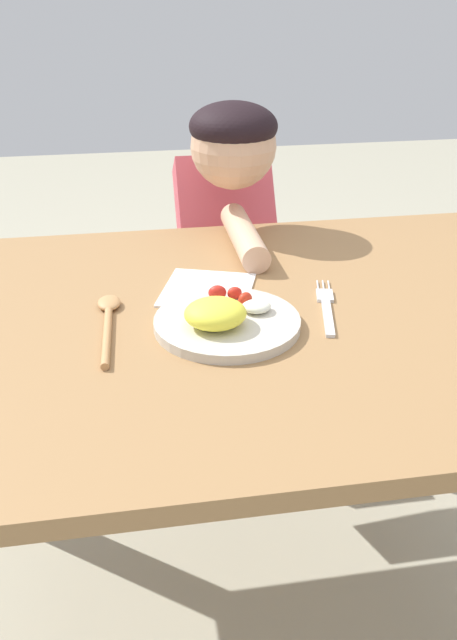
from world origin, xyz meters
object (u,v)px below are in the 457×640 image
object	(u,v)px
plate	(225,319)
spoon	(108,318)
person	(226,271)
fork	(326,307)

from	to	relation	value
plate	spoon	size ratio (longest dim) A/B	1.01
spoon	person	world-z (taller)	person
spoon	person	xyz separation A→B (m)	(0.27, 0.50, -0.15)
plate	fork	xyz separation A→B (m)	(0.18, 0.04, -0.01)
plate	spoon	distance (m)	0.19
plate	fork	world-z (taller)	plate
plate	person	bearing A→B (deg)	80.62
spoon	person	distance (m)	0.59
fork	spoon	world-z (taller)	spoon
spoon	plate	bearing A→B (deg)	-104.08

